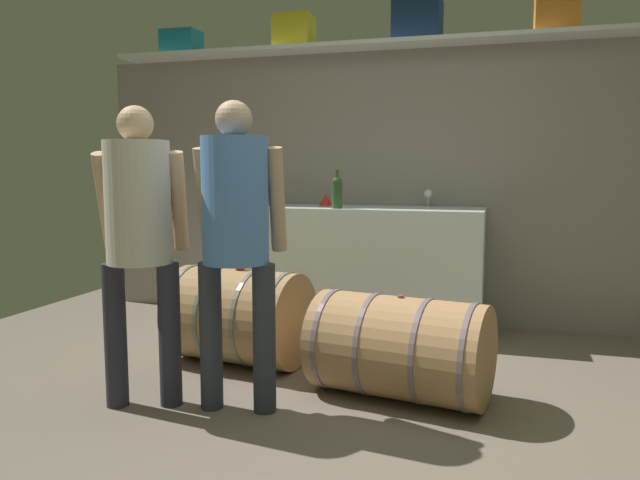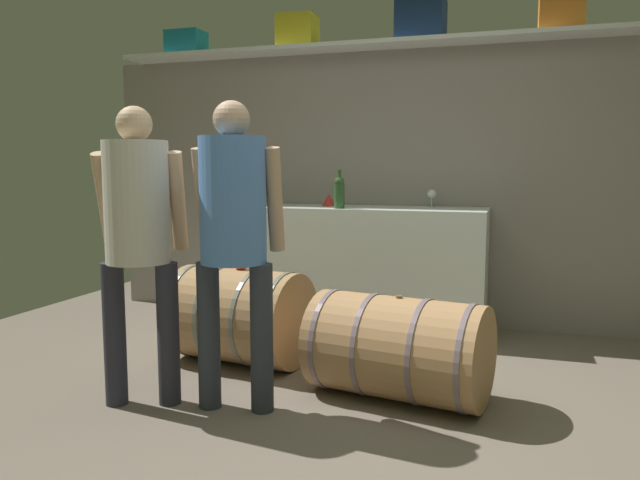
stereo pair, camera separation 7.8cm
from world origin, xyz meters
TOP-DOWN VIEW (x-y plane):
  - ground_plane at (0.00, 0.56)m, footprint 6.56×7.70m
  - back_wall_panel at (0.00, 2.25)m, footprint 5.36×0.10m
  - high_shelf_board at (0.00, 2.10)m, footprint 4.93×0.40m
  - toolcase_teal at (-1.97, 2.10)m, footprint 0.31×0.24m
  - toolcase_yellow at (-0.96, 2.10)m, footprint 0.31×0.27m
  - toolcase_navy at (0.02, 2.10)m, footprint 0.36×0.30m
  - toolcase_orange at (1.01, 2.10)m, footprint 0.30×0.29m
  - work_cabinet at (-0.36, 1.89)m, footprint 1.86×0.60m
  - wine_bottle_clear at (-1.18, 1.76)m, footprint 0.07×0.07m
  - wine_bottle_green at (-0.50, 1.69)m, footprint 0.08×0.08m
  - wine_glass at (0.13, 2.08)m, footprint 0.07×0.07m
  - red_funnel at (-0.67, 1.98)m, footprint 0.11×0.11m
  - wine_barrel_near at (-0.91, 0.84)m, footprint 0.91×0.72m
  - wine_barrel_far at (0.17, 0.52)m, footprint 1.02×0.71m
  - tasting_cup at (-0.90, 0.84)m, footprint 0.07×0.07m
  - winemaker_pouring at (-1.10, 0.04)m, footprint 0.51×0.43m
  - visitor_tasting at (-0.60, 0.12)m, footprint 0.48×0.38m

SIDE VIEW (x-z plane):
  - ground_plane at x=0.00m, z-range -0.02..0.00m
  - wine_barrel_far at x=0.17m, z-range 0.00..0.57m
  - wine_barrel_near at x=-0.91m, z-range 0.00..0.61m
  - work_cabinet at x=-0.36m, z-range 0.00..0.95m
  - tasting_cup at x=-0.90m, z-range 0.61..0.67m
  - winemaker_pouring at x=-1.10m, z-range 0.18..1.74m
  - visitor_tasting at x=-0.60m, z-range 0.18..1.76m
  - red_funnel at x=-0.67m, z-range 0.95..1.04m
  - wine_glass at x=0.13m, z-range 0.97..1.11m
  - wine_bottle_green at x=-0.50m, z-range 0.93..1.21m
  - wine_bottle_clear at x=-1.18m, z-range 0.93..1.24m
  - back_wall_panel at x=0.00m, z-range 0.00..2.17m
  - high_shelf_board at x=0.00m, z-range 2.17..2.20m
  - toolcase_teal at x=-1.97m, z-range 2.20..2.40m
  - toolcase_yellow at x=-0.96m, z-range 2.20..2.46m
  - toolcase_navy at x=0.02m, z-range 2.20..2.50m
  - toolcase_orange at x=1.01m, z-range 2.20..2.56m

